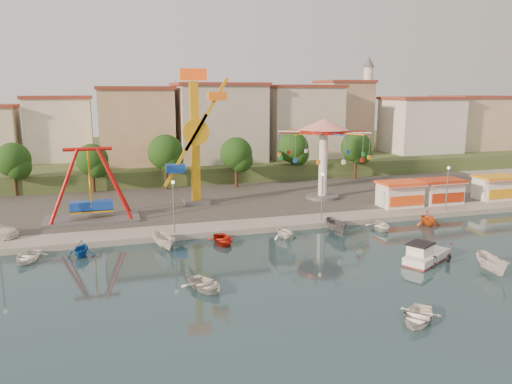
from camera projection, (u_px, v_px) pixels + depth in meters
name	position (u px, v px, depth m)	size (l,w,h in m)	color
ground	(297.00, 274.00, 40.13)	(200.00, 200.00, 0.00)	#122D33
quay_deck	(181.00, 164.00, 98.19)	(200.00, 100.00, 0.60)	#9E998E
asphalt_pad	(216.00, 194.00, 68.13)	(90.00, 28.00, 0.01)	#4C4944
hill_terrace	(177.00, 155.00, 102.64)	(200.00, 60.00, 3.00)	#384C26
pirate_ship_ride	(90.00, 186.00, 53.95)	(10.00, 5.00, 8.00)	#59595E
kamikaze_tower	(197.00, 141.00, 60.78)	(5.68, 3.10, 16.50)	#59595E
wave_swinger	(324.00, 141.00, 64.16)	(11.60, 11.60, 10.40)	#59595E
booth_left	(400.00, 194.00, 60.84)	(5.40, 3.78, 3.08)	white
booth_mid	(440.00, 191.00, 62.50)	(5.40, 3.78, 3.08)	white
booth_right	(495.00, 187.00, 64.90)	(5.40, 3.78, 3.08)	white
lamp_post_1	(174.00, 208.00, 49.42)	(0.14, 0.14, 5.00)	#59595E
lamp_post_2	(322.00, 198.00, 53.98)	(0.14, 0.14, 5.00)	#59595E
lamp_post_3	(447.00, 190.00, 58.54)	(0.14, 0.14, 5.00)	#59595E
tree_0	(13.00, 160.00, 66.29)	(4.60, 4.60, 7.19)	#382314
tree_1	(92.00, 160.00, 68.50)	(4.35, 4.35, 6.80)	#382314
tree_2	(165.00, 152.00, 70.80)	(5.02, 5.02, 7.85)	#382314
tree_3	(236.00, 153.00, 72.37)	(4.68, 4.68, 7.32)	#382314
tree_4	(293.00, 148.00, 77.99)	(4.86, 4.86, 7.60)	#382314
tree_5	(356.00, 147.00, 79.14)	(4.83, 4.83, 7.54)	#382314
building_1	(58.00, 136.00, 80.76)	(12.33, 9.01, 8.63)	silver
building_2	(141.00, 126.00, 84.78)	(11.95, 9.28, 11.23)	tan
building_3	(224.00, 131.00, 85.96)	(12.59, 10.50, 9.20)	beige
building_4	(290.00, 128.00, 92.98)	(10.75, 9.23, 9.24)	beige
building_5	(359.00, 122.00, 94.82)	(12.77, 10.96, 11.21)	tan
building_6	(417.00, 119.00, 96.60)	(8.23, 8.98, 12.36)	silver
building_7	(452.00, 125.00, 104.97)	(11.59, 10.93, 8.76)	beige
minaret	(367.00, 101.00, 98.50)	(2.80, 2.80, 18.00)	silver
cabin_motorboat	(425.00, 256.00, 43.04)	(5.51, 4.35, 1.84)	white
rowboat_a	(205.00, 285.00, 36.99)	(2.70, 3.79, 0.78)	silver
rowboat_b	(417.00, 316.00, 31.81)	(2.68, 3.75, 0.78)	white
skiff	(492.00, 264.00, 40.28)	(1.47, 3.92, 1.51)	silver
moored_boat_0	(27.00, 257.00, 43.20)	(2.63, 3.69, 0.76)	white
moored_boat_1	(81.00, 248.00, 44.39)	(2.41, 2.79, 1.47)	#1351A8
moored_boat_2	(164.00, 241.00, 46.49)	(1.41, 3.75, 1.45)	silver
moored_boat_3	(223.00, 240.00, 48.14)	(2.68, 3.75, 0.78)	#B31C0E
moored_boat_4	(284.00, 231.00, 49.89)	(2.46, 2.85, 1.50)	white
moored_boat_5	(336.00, 226.00, 51.52)	(1.44, 3.83, 1.48)	#535257
moored_boat_6	(380.00, 226.00, 53.07)	(2.57, 3.59, 0.74)	white
moored_boat_7	(428.00, 218.00, 54.65)	(2.61, 3.03, 1.60)	#DD5513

